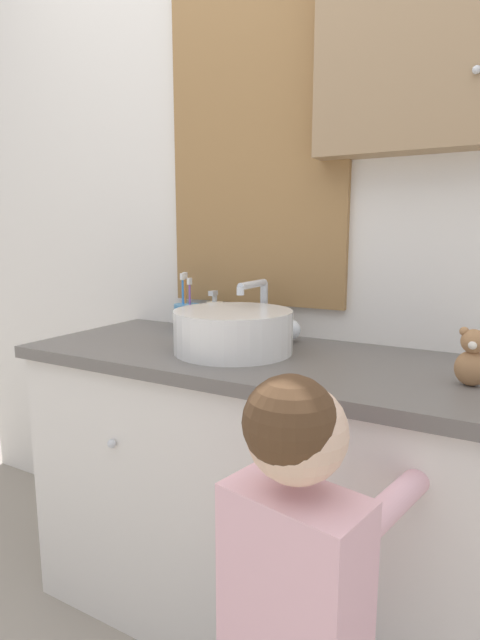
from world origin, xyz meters
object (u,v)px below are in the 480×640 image
object	(u,v)px
sink_basin	(235,330)
toothbrush_holder	(187,317)
soap_dispenser	(215,316)
teddy_bear	(472,359)
child_figure	(296,611)

from	to	relation	value
sink_basin	toothbrush_holder	bearing A→B (deg)	148.44
toothbrush_holder	soap_dispenser	xyz separation A→B (m)	(0.10, 0.03, 0.01)
soap_dispenser	teddy_bear	bearing A→B (deg)	-15.80
toothbrush_holder	child_figure	size ratio (longest dim) A/B	0.21
sink_basin	soap_dispenser	xyz separation A→B (m)	(-0.19, 0.20, -0.01)
soap_dispenser	child_figure	bearing A→B (deg)	-49.63
child_figure	teddy_bear	xyz separation A→B (m)	(0.20, 0.48, 0.35)
toothbrush_holder	teddy_bear	xyz separation A→B (m)	(0.91, -0.20, 0.01)
toothbrush_holder	child_figure	distance (m)	1.04
toothbrush_holder	soap_dispenser	world-z (taller)	toothbrush_holder
sink_basin	teddy_bear	size ratio (longest dim) A/B	3.01
sink_basin	child_figure	bearing A→B (deg)	-51.03
child_figure	teddy_bear	distance (m)	0.63
soap_dispenser	teddy_bear	distance (m)	0.84
toothbrush_holder	soap_dispenser	bearing A→B (deg)	15.02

